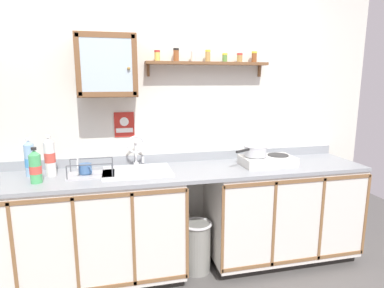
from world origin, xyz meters
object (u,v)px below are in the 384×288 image
at_px(sink, 137,175).
at_px(bottle_opaque_white_0, 50,157).
at_px(mug, 86,170).
at_px(trash_bin, 197,246).
at_px(bottle_soda_green_1, 35,167).
at_px(saucepan, 255,151).
at_px(warning_sign, 124,125).
at_px(bottle_water_blue_2, 30,159).
at_px(wall_cabinet, 107,66).
at_px(dish_rack, 90,173).
at_px(hot_plate_stove, 268,161).

bearing_deg(sink, bottle_opaque_white_0, 176.98).
distance_m(mug, trash_bin, 1.15).
height_order(bottle_soda_green_1, trash_bin, bottle_soda_green_1).
bearing_deg(bottle_soda_green_1, saucepan, 3.11).
height_order(warning_sign, trash_bin, warning_sign).
relative_size(saucepan, bottle_water_blue_2, 1.09).
bearing_deg(warning_sign, wall_cabinet, -130.75).
xyz_separation_m(bottle_soda_green_1, trash_bin, (1.23, 0.05, -0.80)).
distance_m(dish_rack, wall_cabinet, 0.86).
height_order(wall_cabinet, trash_bin, wall_cabinet).
bearing_deg(mug, dish_rack, -31.92).
height_order(dish_rack, mug, dish_rack).
height_order(bottle_soda_green_1, warning_sign, warning_sign).
height_order(saucepan, mug, saucepan).
bearing_deg(saucepan, hot_plate_stove, -9.29).
relative_size(saucepan, bottle_soda_green_1, 1.24).
bearing_deg(wall_cabinet, mug, -145.43).
relative_size(bottle_soda_green_1, mug, 2.24).
bearing_deg(hot_plate_stove, bottle_soda_green_1, -177.65).
bearing_deg(bottle_soda_green_1, warning_sign, 30.55).
height_order(hot_plate_stove, saucepan, saucepan).
xyz_separation_m(sink, trash_bin, (0.49, -0.08, -0.65)).
relative_size(bottle_water_blue_2, warning_sign, 1.40).
bearing_deg(saucepan, dish_rack, -179.98).
bearing_deg(saucepan, bottle_soda_green_1, -176.89).
height_order(sink, bottle_soda_green_1, sink).
distance_m(bottle_opaque_white_0, wall_cabinet, 0.84).
bearing_deg(mug, hot_plate_stove, -1.31).
bearing_deg(mug, bottle_water_blue_2, 167.94).
bearing_deg(bottle_opaque_white_0, wall_cabinet, 10.24).
height_order(bottle_opaque_white_0, dish_rack, bottle_opaque_white_0).
xyz_separation_m(bottle_soda_green_1, wall_cabinet, (0.54, 0.25, 0.73)).
relative_size(hot_plate_stove, bottle_opaque_white_0, 1.42).
xyz_separation_m(bottle_soda_green_1, warning_sign, (0.65, 0.38, 0.24)).
bearing_deg(bottle_water_blue_2, wall_cabinet, 4.40).
bearing_deg(bottle_soda_green_1, bottle_opaque_white_0, 66.81).
height_order(bottle_water_blue_2, warning_sign, warning_sign).
relative_size(sink, wall_cabinet, 1.14).
bearing_deg(sink, bottle_soda_green_1, -169.96).
xyz_separation_m(bottle_water_blue_2, trash_bin, (1.31, -0.15, -0.82)).
height_order(sink, saucepan, sink).
relative_size(bottle_opaque_white_0, trash_bin, 0.71).
bearing_deg(trash_bin, hot_plate_stove, 2.56).
distance_m(hot_plate_stove, bottle_soda_green_1, 1.87).
distance_m(saucepan, warning_sign, 1.16).
bearing_deg(mug, trash_bin, -4.11).
bearing_deg(wall_cabinet, saucepan, -7.18).
relative_size(mug, trash_bin, 0.26).
xyz_separation_m(mug, warning_sign, (0.32, 0.27, 0.31)).
relative_size(bottle_opaque_white_0, wall_cabinet, 0.67).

